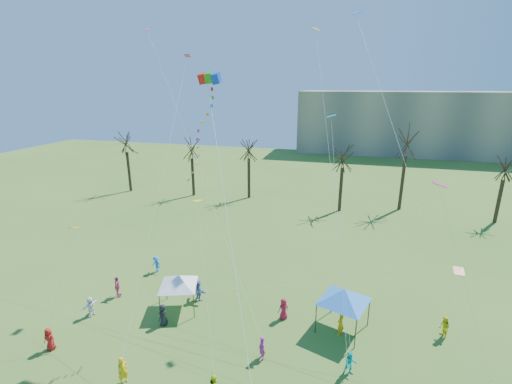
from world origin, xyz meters
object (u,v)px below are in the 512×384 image
(canopy_tent_white, at_px, (178,280))
(canopy_tent_blue, at_px, (344,295))
(big_box_kite, at_px, (204,138))
(distant_building, at_px, (424,123))

(canopy_tent_white, distance_m, canopy_tent_blue, 12.29)
(big_box_kite, distance_m, canopy_tent_blue, 14.46)
(distant_building, xyz_separation_m, big_box_kite, (-26.46, -73.08, 5.80))
(distant_building, height_order, canopy_tent_blue, distant_building)
(big_box_kite, height_order, canopy_tent_blue, big_box_kite)
(canopy_tent_blue, bearing_deg, big_box_kite, -179.43)
(big_box_kite, bearing_deg, canopy_tent_white, -165.76)
(distant_building, relative_size, canopy_tent_white, 16.51)
(big_box_kite, relative_size, canopy_tent_blue, 4.89)
(big_box_kite, xyz_separation_m, canopy_tent_blue, (9.89, 0.10, -10.55))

